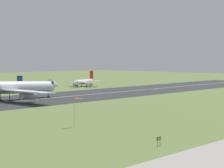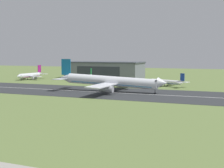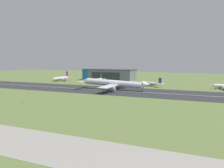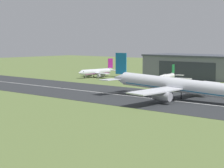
{
  "view_description": "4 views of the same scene",
  "coord_description": "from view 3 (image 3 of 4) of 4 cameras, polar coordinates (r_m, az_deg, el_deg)",
  "views": [
    {
      "loc": [
        -83.64,
        -13.12,
        16.38
      ],
      "look_at": [
        24.29,
        85.18,
        7.43
      ],
      "focal_mm": 70.0,
      "sensor_mm": 36.0,
      "label": 1
    },
    {
      "loc": [
        65.02,
        -11.54,
        17.98
      ],
      "look_at": [
        23.44,
        91.03,
        7.34
      ],
      "focal_mm": 50.0,
      "sensor_mm": 36.0,
      "label": 2
    },
    {
      "loc": [
        70.65,
        -24.57,
        22.28
      ],
      "look_at": [
        19.79,
        96.03,
        7.98
      ],
      "focal_mm": 35.0,
      "sensor_mm": 36.0,
      "label": 3
    },
    {
      "loc": [
        91.45,
        0.21,
        20.79
      ],
      "look_at": [
        5.51,
        96.68,
        7.41
      ],
      "focal_mm": 70.0,
      "sensor_mm": 36.0,
      "label": 4
    }
  ],
  "objects": [
    {
      "name": "ground_plane",
      "position": [
        113.35,
        -16.35,
        -5.36
      ],
      "size": [
        641.21,
        641.21,
        0.0
      ],
      "primitive_type": "plane",
      "color": "olive"
    },
    {
      "name": "runway_strip",
      "position": [
        164.62,
        -2.78,
        -1.54
      ],
      "size": [
        401.21,
        42.41,
        0.06
      ],
      "primitive_type": "cube",
      "color": "#2B2D30",
      "rests_on": "ground_plane"
    },
    {
      "name": "runway_centreline",
      "position": [
        164.62,
        -2.78,
        -1.53
      ],
      "size": [
        361.09,
        0.7,
        0.01
      ],
      "primitive_type": "cube",
      "color": "silver",
      "rests_on": "runway_strip"
    },
    {
      "name": "hangar_building",
      "position": [
        249.91,
        -0.55,
        2.54
      ],
      "size": [
        57.16,
        26.01,
        12.32
      ],
      "color": "slate",
      "rests_on": "ground_plane"
    },
    {
      "name": "airplane_landing",
      "position": [
        163.49,
        0.45,
        0.15
      ],
      "size": [
        55.24,
        48.74,
        15.53
      ],
      "color": "silver",
      "rests_on": "ground_plane"
    },
    {
      "name": "airplane_parked_west",
      "position": [
        188.5,
        27.25,
        -0.47
      ],
      "size": [
        20.22,
        19.17,
        8.66
      ],
      "color": "white",
      "rests_on": "ground_plane"
    },
    {
      "name": "airplane_parked_centre",
      "position": [
        241.9,
        -13.19,
        1.48
      ],
      "size": [
        20.19,
        25.71,
        9.95
      ],
      "color": "silver",
      "rests_on": "ground_plane"
    },
    {
      "name": "airplane_parked_east",
      "position": [
        190.87,
        9.85,
        0.18
      ],
      "size": [
        24.75,
        19.99,
        7.78
      ],
      "color": "white",
      "rests_on": "ground_plane"
    },
    {
      "name": "airplane_parked_far_east",
      "position": [
        218.87,
        -3.35,
        1.13
      ],
      "size": [
        24.07,
        18.7,
        8.45
      ],
      "color": "white",
      "rests_on": "ground_plane"
    },
    {
      "name": "windsock_pole",
      "position": [
        121.31,
        -21.06,
        -1.83
      ],
      "size": [
        2.49,
        1.62,
        6.86
      ],
      "color": "#B7B7BC",
      "rests_on": "ground_plane"
    }
  ]
}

